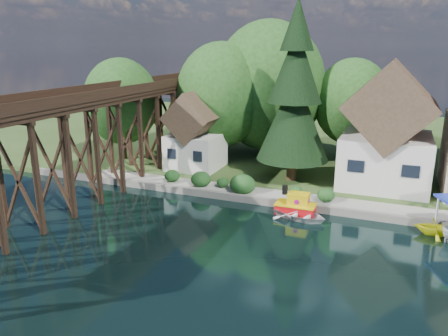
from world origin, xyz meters
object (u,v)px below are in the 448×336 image
(conifer, at_px, (295,96))
(boat_yellow, at_px, (435,225))
(shed, at_px, (196,136))
(boat_white_a, at_px, (300,213))
(trestle_bridge, at_px, (94,134))
(house_left, at_px, (387,133))
(tugboat, at_px, (296,206))

(conifer, height_order, boat_yellow, conifer)
(shed, xyz_separation_m, boat_white_a, (12.59, -8.27, -3.39))
(trestle_bridge, height_order, boat_yellow, trestle_bridge)
(trestle_bridge, relative_size, boat_white_a, 10.43)
(conifer, relative_size, boat_white_a, 3.80)
(conifer, distance_m, boat_yellow, 15.88)
(house_left, height_order, boat_white_a, house_left)
(house_left, distance_m, conifer, 8.77)
(tugboat, xyz_separation_m, boat_yellow, (9.77, -0.30, 0.03))
(boat_white_a, bearing_deg, house_left, -11.84)
(house_left, xyz_separation_m, shed, (-18.00, -1.50, -1.31))
(trestle_bridge, distance_m, boat_yellow, 27.33)
(tugboat, height_order, boat_yellow, tugboat)
(house_left, distance_m, shed, 18.11)
(conifer, bearing_deg, trestle_bridge, -149.14)
(shed, height_order, boat_yellow, shed)
(house_left, bearing_deg, trestle_bridge, -154.79)
(shed, distance_m, boat_yellow, 23.41)
(trestle_bridge, relative_size, boat_yellow, 16.68)
(trestle_bridge, height_order, conifer, conifer)
(shed, bearing_deg, tugboat, -31.46)
(trestle_bridge, bearing_deg, boat_yellow, 3.44)
(trestle_bridge, height_order, tugboat, trestle_bridge)
(trestle_bridge, relative_size, house_left, 4.01)
(trestle_bridge, relative_size, shed, 5.63)
(house_left, height_order, boat_yellow, house_left)
(conifer, xyz_separation_m, boat_white_a, (2.58, -7.91, -7.81))
(trestle_bridge, xyz_separation_m, tugboat, (17.11, 1.92, -4.68))
(tugboat, xyz_separation_m, boat_white_a, (0.49, -0.86, -0.23))
(house_left, bearing_deg, boat_yellow, -67.16)
(boat_yellow, bearing_deg, tugboat, 85.65)
(house_left, relative_size, boat_yellow, 4.16)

